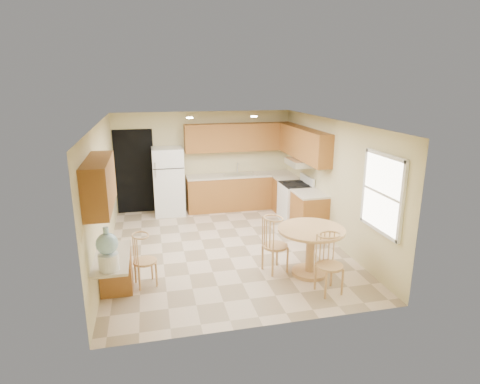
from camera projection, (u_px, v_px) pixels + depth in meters
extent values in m
plane|color=#C9AF92|center=(225.00, 247.00, 8.07)|extent=(5.50, 5.50, 0.00)
cube|color=white|center=(224.00, 122.00, 7.39)|extent=(4.50, 5.50, 0.02)
cube|color=#C6BC86|center=(204.00, 161.00, 10.31)|extent=(4.50, 0.02, 2.50)
cube|color=#C6BC86|center=(264.00, 241.00, 5.15)|extent=(4.50, 0.02, 2.50)
cube|color=#C6BC86|center=(102.00, 195.00, 7.25)|extent=(0.02, 5.50, 2.50)
cube|color=#C6BC86|center=(332.00, 181.00, 8.22)|extent=(0.02, 5.50, 2.50)
cube|color=black|center=(135.00, 172.00, 9.97)|extent=(0.90, 0.02, 2.10)
cube|color=#A16328|center=(240.00, 192.00, 10.44)|extent=(2.75, 0.60, 0.87)
cube|color=beige|center=(240.00, 175.00, 10.32)|extent=(2.75, 0.63, 0.04)
cube|color=#A16328|center=(287.00, 196.00, 10.11)|extent=(0.60, 0.59, 0.87)
cube|color=beige|center=(287.00, 178.00, 9.99)|extent=(0.63, 0.59, 0.04)
cube|color=#A16328|center=(309.00, 214.00, 8.75)|extent=(0.60, 0.80, 0.87)
cube|color=beige|center=(310.00, 194.00, 8.63)|extent=(0.63, 0.80, 0.04)
cube|color=#A16328|center=(239.00, 137.00, 10.19)|extent=(2.75, 0.33, 0.70)
cube|color=#A16328|center=(304.00, 144.00, 9.16)|extent=(0.33, 2.42, 0.70)
cube|color=#A16328|center=(99.00, 184.00, 5.62)|extent=(0.33, 1.40, 0.70)
cube|color=silver|center=(239.00, 174.00, 10.31)|extent=(0.78, 0.44, 0.01)
cube|color=silver|center=(300.00, 162.00, 9.23)|extent=(0.50, 0.76, 0.14)
cube|color=#A16328|center=(116.00, 271.00, 6.30)|extent=(0.48, 0.42, 0.72)
cube|color=beige|center=(112.00, 258.00, 5.84)|extent=(0.50, 1.20, 0.04)
cube|color=white|center=(383.00, 193.00, 6.41)|extent=(0.05, 1.00, 1.20)
cube|color=white|center=(386.00, 155.00, 6.24)|extent=(0.05, 1.10, 0.06)
cube|color=white|center=(379.00, 230.00, 6.57)|extent=(0.05, 1.10, 0.06)
cube|color=white|center=(402.00, 203.00, 5.91)|extent=(0.05, 0.06, 1.28)
cube|color=white|center=(365.00, 185.00, 6.91)|extent=(0.05, 0.06, 1.28)
cylinder|color=white|center=(190.00, 118.00, 8.42)|extent=(0.14, 0.14, 0.02)
cylinder|color=white|center=(254.00, 117.00, 8.72)|extent=(0.14, 0.14, 0.02)
cube|color=white|center=(169.00, 181.00, 9.89)|extent=(0.74, 0.69, 1.67)
cube|color=black|center=(169.00, 169.00, 9.46)|extent=(0.72, 0.01, 0.02)
cube|color=silver|center=(156.00, 174.00, 9.41)|extent=(0.03, 0.03, 0.18)
cube|color=silver|center=(155.00, 165.00, 9.35)|extent=(0.03, 0.03, 0.14)
cube|color=white|center=(295.00, 203.00, 9.47)|extent=(0.65, 0.76, 0.90)
cube|color=black|center=(296.00, 184.00, 9.35)|extent=(0.64, 0.75, 0.02)
cube|color=white|center=(307.00, 180.00, 9.38)|extent=(0.06, 0.76, 0.18)
cylinder|color=tan|center=(309.00, 272.00, 6.96)|extent=(0.61, 0.61, 0.07)
cylinder|color=tan|center=(310.00, 252.00, 6.86)|extent=(0.15, 0.15, 0.75)
cylinder|color=tan|center=(311.00, 230.00, 6.75)|extent=(1.14, 1.14, 0.04)
cylinder|color=tan|center=(275.00, 246.00, 6.96)|extent=(0.44, 0.44, 0.04)
cylinder|color=tan|center=(264.00, 256.00, 7.14)|extent=(0.04, 0.04, 0.47)
cylinder|color=tan|center=(281.00, 254.00, 7.20)|extent=(0.04, 0.04, 0.47)
cylinder|color=tan|center=(269.00, 263.00, 6.84)|extent=(0.04, 0.04, 0.47)
cylinder|color=tan|center=(286.00, 261.00, 6.91)|extent=(0.04, 0.04, 0.47)
cylinder|color=tan|center=(330.00, 266.00, 6.25)|extent=(0.42, 0.42, 0.04)
cylinder|color=tan|center=(316.00, 276.00, 6.42)|extent=(0.04, 0.04, 0.45)
cylinder|color=tan|center=(333.00, 274.00, 6.49)|extent=(0.04, 0.04, 0.45)
cylinder|color=tan|center=(324.00, 285.00, 6.14)|extent=(0.04, 0.04, 0.45)
cylinder|color=tan|center=(342.00, 283.00, 6.20)|extent=(0.04, 0.04, 0.45)
cylinder|color=tan|center=(145.00, 261.00, 6.50)|extent=(0.39, 0.39, 0.04)
cylinder|color=tan|center=(137.00, 270.00, 6.65)|extent=(0.03, 0.03, 0.42)
cylinder|color=tan|center=(154.00, 268.00, 6.71)|extent=(0.03, 0.03, 0.42)
cylinder|color=tan|center=(137.00, 278.00, 6.39)|extent=(0.03, 0.03, 0.42)
cylinder|color=tan|center=(155.00, 276.00, 6.45)|extent=(0.03, 0.03, 0.42)
cylinder|color=white|center=(109.00, 262.00, 5.41)|extent=(0.27, 0.27, 0.23)
sphere|color=#99CFEC|center=(107.00, 244.00, 5.34)|extent=(0.29, 0.29, 0.29)
cylinder|color=#99CFEC|center=(106.00, 230.00, 5.29)|extent=(0.07, 0.07, 0.08)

